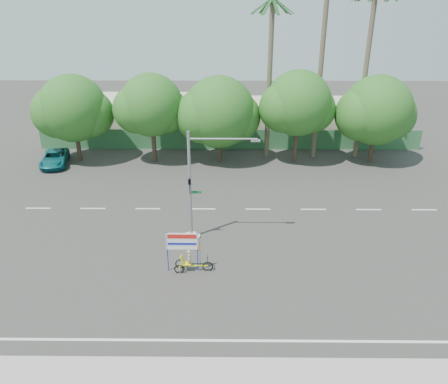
{
  "coord_description": "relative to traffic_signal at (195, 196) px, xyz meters",
  "views": [
    {
      "loc": [
        -0.21,
        -20.27,
        14.15
      ],
      "look_at": [
        -0.42,
        3.26,
        3.5
      ],
      "focal_mm": 35.0,
      "sensor_mm": 36.0,
      "label": 1
    }
  ],
  "objects": [
    {
      "name": "trike_billboard",
      "position": [
        -0.25,
        -3.73,
        -1.9
      ],
      "size": [
        2.57,
        0.59,
        2.53
      ],
      "rotation": [
        0.0,
        0.0,
        -0.01
      ],
      "color": "black",
      "rests_on": "ground"
    },
    {
      "name": "tree_far_right",
      "position": [
        15.15,
        14.02,
        1.73
      ],
      "size": [
        7.38,
        6.2,
        7.94
      ],
      "color": "#473828",
      "rests_on": "ground"
    },
    {
      "name": "palm_short",
      "position": [
        5.7,
        15.52,
        5.94
      ],
      "size": [
        3.73,
        3.79,
        14.45
      ],
      "color": "#70604C",
      "rests_on": "ground"
    },
    {
      "name": "traffic_signal",
      "position": [
        0.0,
        0.0,
        0.0
      ],
      "size": [
        4.72,
        1.1,
        7.0
      ],
      "color": "gray",
      "rests_on": "ground"
    },
    {
      "name": "tree_center",
      "position": [
        1.14,
        14.02,
        1.55
      ],
      "size": [
        7.62,
        6.4,
        7.85
      ],
      "color": "#473828",
      "rests_on": "ground"
    },
    {
      "name": "sidewalk_near",
      "position": [
        2.2,
        -11.48,
        -2.86
      ],
      "size": [
        50.0,
        2.4,
        0.12
      ],
      "primitive_type": "cube",
      "color": "gray",
      "rests_on": "ground"
    },
    {
      "name": "tree_far_left",
      "position": [
        -11.85,
        14.02,
        1.84
      ],
      "size": [
        7.14,
        6.0,
        7.96
      ],
      "color": "#473828",
      "rests_on": "ground"
    },
    {
      "name": "pickup_truck",
      "position": [
        -13.74,
        12.91,
        -2.27
      ],
      "size": [
        3.01,
        4.97,
        1.29
      ],
      "primitive_type": "imported",
      "rotation": [
        0.0,
        0.0,
        0.2
      ],
      "color": "#0E6168",
      "rests_on": "ground"
    },
    {
      "name": "ground",
      "position": [
        2.2,
        -3.98,
        -2.92
      ],
      "size": [
        120.0,
        120.0,
        0.0
      ],
      "primitive_type": "plane",
      "color": "#33302D",
      "rests_on": "ground"
    },
    {
      "name": "fence",
      "position": [
        2.2,
        17.52,
        -1.92
      ],
      "size": [
        38.0,
        0.08,
        2.0
      ],
      "primitive_type": "cube",
      "color": "#336B3D",
      "rests_on": "ground"
    },
    {
      "name": "palm_mid",
      "position": [
        14.2,
        15.52,
        6.48
      ],
      "size": [
        3.73,
        3.79,
        15.45
      ],
      "color": "#70604C",
      "rests_on": "ground"
    },
    {
      "name": "tree_right",
      "position": [
        8.15,
        14.02,
        2.32
      ],
      "size": [
        6.9,
        5.8,
        8.36
      ],
      "color": "#473828",
      "rests_on": "ground"
    },
    {
      "name": "palm_tall",
      "position": [
        10.2,
        15.52,
        7.55
      ],
      "size": [
        3.73,
        3.79,
        17.45
      ],
      "color": "#70604C",
      "rests_on": "ground"
    },
    {
      "name": "building_right",
      "position": [
        10.2,
        22.02,
        -1.12
      ],
      "size": [
        14.0,
        8.0,
        3.6
      ],
      "primitive_type": "cube",
      "color": "beige",
      "rests_on": "ground"
    },
    {
      "name": "tree_left",
      "position": [
        -4.85,
        14.02,
        2.14
      ],
      "size": [
        6.66,
        5.6,
        8.07
      ],
      "color": "#473828",
      "rests_on": "ground"
    },
    {
      "name": "building_left",
      "position": [
        -7.8,
        22.02,
        -0.92
      ],
      "size": [
        12.0,
        8.0,
        4.0
      ],
      "primitive_type": "cube",
      "color": "beige",
      "rests_on": "ground"
    }
  ]
}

